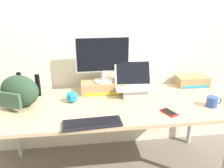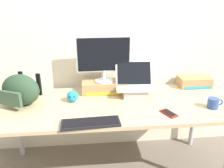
% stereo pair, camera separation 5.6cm
% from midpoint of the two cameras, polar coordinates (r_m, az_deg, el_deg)
% --- Properties ---
extents(back_wall, '(7.00, 0.10, 2.60)m').
position_cam_midpoint_polar(back_wall, '(2.26, -0.50, 13.85)').
color(back_wall, silver).
rests_on(back_wall, ground).
extents(desk, '(2.01, 0.79, 0.73)m').
position_cam_midpoint_polar(desk, '(1.97, 0.82, -6.57)').
color(desk, tan).
rests_on(desk, ground).
extents(toner_box_yellow, '(0.43, 0.21, 0.11)m').
position_cam_midpoint_polar(toner_box_yellow, '(2.17, -1.29, -0.64)').
color(toner_box_yellow, '#A88456').
rests_on(toner_box_yellow, desk).
extents(desktop_monitor, '(0.51, 0.18, 0.43)m').
position_cam_midpoint_polar(desktop_monitor, '(2.08, -1.35, 6.77)').
color(desktop_monitor, silver).
rests_on(desktop_monitor, toner_box_yellow).
extents(open_laptop, '(0.36, 0.26, 0.31)m').
position_cam_midpoint_polar(open_laptop, '(2.10, 6.52, -1.04)').
color(open_laptop, '#ADADB2').
rests_on(open_laptop, desk).
extents(external_keyboard, '(0.43, 0.16, 0.02)m').
position_cam_midpoint_polar(external_keyboard, '(1.64, -4.49, -9.89)').
color(external_keyboard, black).
rests_on(external_keyboard, desk).
extents(messenger_backpack, '(0.40, 0.35, 0.27)m').
position_cam_midpoint_polar(messenger_backpack, '(2.02, -21.65, -1.43)').
color(messenger_backpack, '#28422D').
rests_on(messenger_backpack, desk).
extents(coffee_mug, '(0.13, 0.09, 0.09)m').
position_cam_midpoint_polar(coffee_mug, '(2.04, 25.24, -4.44)').
color(coffee_mug, '#2D4C93').
rests_on(coffee_mug, desk).
extents(cell_phone, '(0.12, 0.16, 0.01)m').
position_cam_midpoint_polar(cell_phone, '(1.84, 15.16, -7.25)').
color(cell_phone, red).
rests_on(cell_phone, desk).
extents(plush_toy, '(0.10, 0.10, 0.10)m').
position_cam_midpoint_polar(plush_toy, '(1.98, -9.28, -3.11)').
color(plush_toy, '#2393CC').
rests_on(plush_toy, desk).
extents(toner_box_cyan, '(0.32, 0.18, 0.10)m').
position_cam_midpoint_polar(toner_box_cyan, '(2.46, 20.90, 0.55)').
color(toner_box_cyan, '#A88456').
rests_on(toner_box_cyan, desk).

